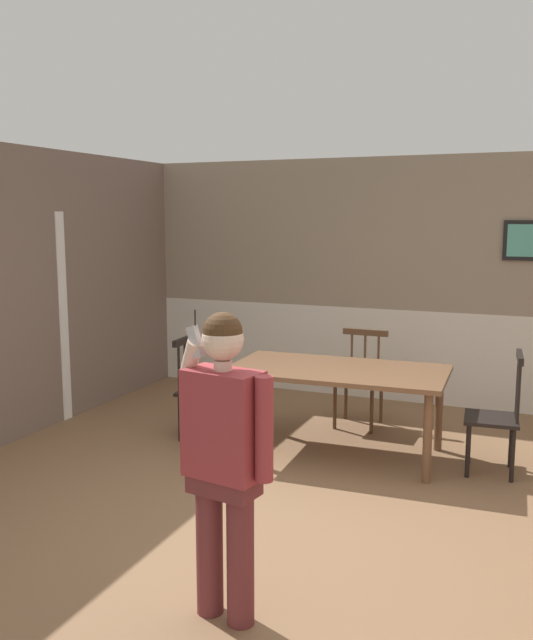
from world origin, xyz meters
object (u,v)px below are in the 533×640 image
object	(u,v)px
chair_near_window	(360,379)
chair_at_table_head	(201,389)
dining_table	(338,377)
chair_by_doorway	(497,416)
person_figure	(225,450)

from	to	relation	value
chair_near_window	chair_at_table_head	size ratio (longest dim) A/B	0.99
dining_table	chair_by_doorway	distance (m)	1.33
chair_near_window	person_figure	size ratio (longest dim) A/B	0.58
chair_by_doorway	chair_at_table_head	bearing A→B (deg)	87.61
chair_near_window	chair_by_doorway	size ratio (longest dim) A/B	0.94
dining_table	chair_near_window	distance (m)	0.91
dining_table	chair_at_table_head	bearing A→B (deg)	-177.59
person_figure	chair_near_window	bearing A→B (deg)	-76.91
chair_by_doorway	chair_at_table_head	xyz separation A→B (m)	(-2.62, -0.11, -0.01)
dining_table	chair_by_doorway	bearing A→B (deg)	2.44
dining_table	chair_near_window	xyz separation A→B (m)	(-0.03, 0.88, -0.21)
chair_near_window	chair_at_table_head	world-z (taller)	chair_at_table_head
dining_table	chair_by_doorway	xyz separation A→B (m)	(1.31, 0.06, -0.21)
chair_near_window	person_figure	world-z (taller)	person_figure
chair_by_doorway	dining_table	bearing A→B (deg)	87.63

